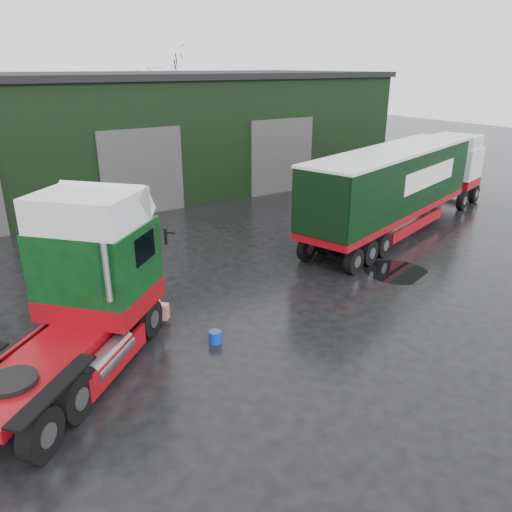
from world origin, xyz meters
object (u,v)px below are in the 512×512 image
at_px(warehouse, 101,133).
at_px(tree_back_b, 164,105).
at_px(hero_tractor, 53,300).
at_px(wash_bucket, 215,337).
at_px(lorry_right, 391,193).

distance_m(warehouse, tree_back_b, 12.82).
bearing_deg(warehouse, tree_back_b, 51.34).
distance_m(warehouse, hero_tractor, 19.11).
height_order(warehouse, tree_back_b, tree_back_b).
xyz_separation_m(hero_tractor, wash_bucket, (3.62, -0.46, -1.84)).
relative_size(warehouse, tree_back_b, 4.32).
xyz_separation_m(warehouse, hero_tractor, (-6.50, -17.93, -1.16)).
height_order(lorry_right, wash_bucket, lorry_right).
relative_size(warehouse, hero_tractor, 5.04).
bearing_deg(hero_tractor, wash_bucket, 39.35).
bearing_deg(wash_bucket, tree_back_b, 69.04).
bearing_deg(hero_tractor, lorry_right, 59.85).
relative_size(wash_bucket, tree_back_b, 0.05).
xyz_separation_m(lorry_right, tree_back_b, (0.71, 24.67, 1.94)).
xyz_separation_m(warehouse, lorry_right, (7.29, -14.67, -1.35)).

